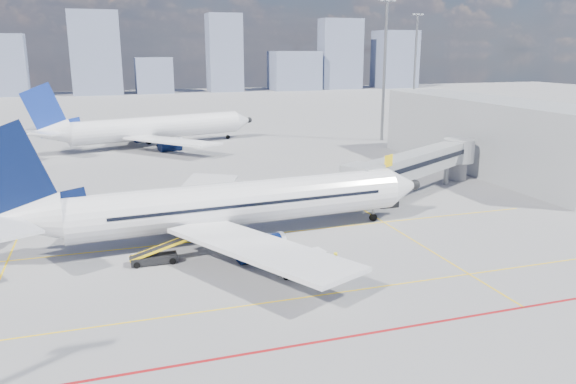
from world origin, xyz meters
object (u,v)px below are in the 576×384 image
main_aircraft (224,206)px  belt_loader (156,257)px  cargo_dolly (306,262)px  ramp_worker (336,263)px  second_aircraft (149,129)px  baggage_tug (292,268)px

main_aircraft → belt_loader: main_aircraft is taller
main_aircraft → cargo_dolly: main_aircraft is taller
main_aircraft → cargo_dolly: size_ratio=11.82×
cargo_dolly → belt_loader: 12.21m
main_aircraft → ramp_worker: size_ratio=23.43×
second_aircraft → ramp_worker: size_ratio=23.33×
second_aircraft → cargo_dolly: 63.59m
baggage_tug → cargo_dolly: 1.18m
baggage_tug → ramp_worker: size_ratio=1.18×
second_aircraft → baggage_tug: size_ratio=19.77×
second_aircraft → baggage_tug: bearing=-101.7°
ramp_worker → cargo_dolly: bearing=104.9°
baggage_tug → cargo_dolly: cargo_dolly is taller
cargo_dolly → belt_loader: (-10.70, 5.86, -0.41)m
belt_loader → ramp_worker: (12.92, -6.43, 0.31)m
second_aircraft → belt_loader: size_ratio=7.70×
cargo_dolly → ramp_worker: cargo_dolly is taller
second_aircraft → belt_loader: (-4.22, -57.36, -2.67)m
main_aircraft → belt_loader: bearing=-152.9°
belt_loader → baggage_tug: bearing=-32.3°
second_aircraft → cargo_dolly: bearing=-100.7°
second_aircraft → cargo_dolly: size_ratio=11.77×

